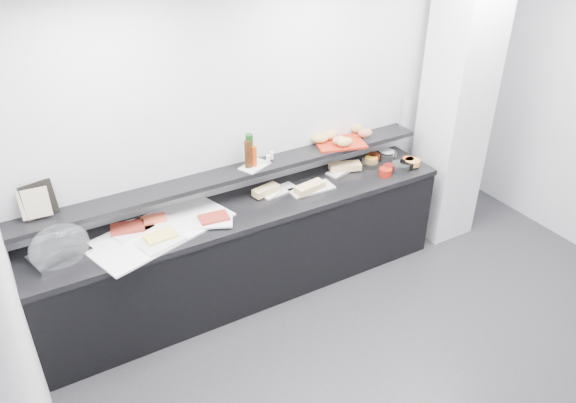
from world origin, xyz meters
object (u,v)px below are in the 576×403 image
framed_print (39,200)px  bread_tray (340,143)px  condiment_tray (255,166)px  carafe (405,113)px  cloche_base (60,255)px  sandwich_plate_mid (312,189)px

framed_print → bread_tray: size_ratio=0.60×
framed_print → condiment_tray: size_ratio=1.02×
carafe → cloche_base: bearing=-177.6°
sandwich_plate_mid → cloche_base: bearing=179.4°
condiment_tray → carafe: carafe is taller
sandwich_plate_mid → bread_tray: 0.54m
condiment_tray → sandwich_plate_mid: bearing=-48.0°
sandwich_plate_mid → framed_print: 2.17m
cloche_base → sandwich_plate_mid: size_ratio=0.99×
sandwich_plate_mid → condiment_tray: size_ratio=1.56×
sandwich_plate_mid → carafe: 1.25m
condiment_tray → carafe: size_ratio=0.85×
cloche_base → condiment_tray: bearing=-11.7°
sandwich_plate_mid → bread_tray: size_ratio=0.91×
carafe → bread_tray: bearing=180.0°
condiment_tray → carafe: bearing=-23.4°
framed_print → condiment_tray: (1.68, -0.08, -0.12)m
sandwich_plate_mid → framed_print: framed_print is taller
sandwich_plate_mid → condiment_tray: bearing=157.1°
sandwich_plate_mid → carafe: size_ratio=1.32×
framed_print → bread_tray: (2.55, -0.07, -0.12)m
bread_tray → carafe: bearing=15.5°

